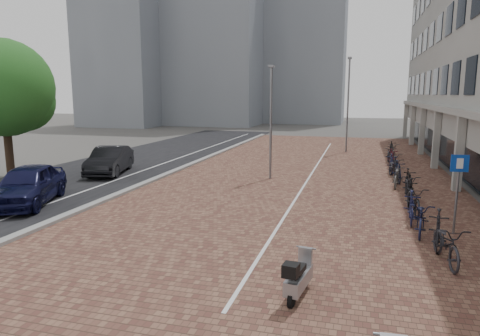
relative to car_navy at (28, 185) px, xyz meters
name	(u,v)px	position (x,y,z in m)	size (l,w,h in m)	color
ground	(181,250)	(7.72, -3.02, -0.78)	(140.00, 140.00, 0.00)	#474442
plaza_brick	(307,175)	(9.72, 8.98, -0.77)	(14.50, 42.00, 0.04)	brown
street_asphalt	(123,166)	(-1.28, 8.98, -0.77)	(8.00, 50.00, 0.03)	black
curb	(183,168)	(2.62, 8.98, -0.71)	(0.35, 42.00, 0.14)	gray
lane_line	(153,167)	(0.72, 8.98, -0.75)	(0.12, 44.00, 0.00)	white
parking_line	(311,175)	(9.92, 8.98, -0.74)	(0.10, 30.00, 0.00)	white
bg_towers	(225,23)	(-6.62, 45.92, 13.19)	(33.00, 23.00, 32.00)	gray
car_navy	(28,185)	(0.00, 0.00, 0.00)	(1.83, 4.56, 1.55)	black
car_dark	(110,160)	(-0.58, 6.57, -0.05)	(1.54, 4.41, 1.45)	black
scooter_front	(299,276)	(11.22, -4.90, -0.29)	(0.44, 1.41, 0.97)	#97979B
parking_sign	(458,181)	(15.22, 0.50, 0.88)	(0.52, 0.12, 2.47)	slate
lamp_near	(271,124)	(8.05, 7.43, 2.01)	(0.12, 0.12, 5.57)	slate
lamp_far	(348,106)	(11.38, 18.80, 2.61)	(0.12, 0.12, 6.77)	gray
street_tree	(7,91)	(-4.44, 4.02, 3.62)	(4.76, 4.76, 6.92)	#382619
bike_row	(401,175)	(14.28, 7.63, -0.26)	(1.44, 21.45, 1.05)	#232228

